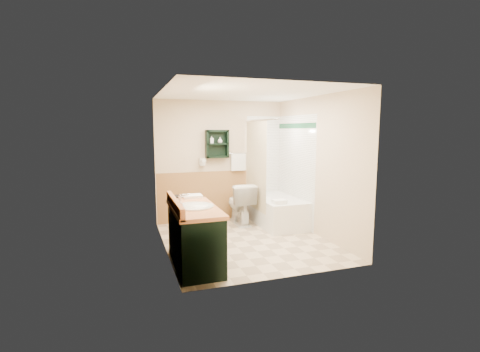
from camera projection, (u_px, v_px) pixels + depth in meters
name	position (u px, v px, depth m)	size (l,w,h in m)	color
floor	(246.00, 241.00, 5.75)	(3.00, 3.00, 0.00)	beige
back_wall	(221.00, 161.00, 7.01)	(2.60, 0.04, 2.40)	beige
left_wall	(162.00, 172.00, 5.17)	(0.04, 3.00, 2.40)	beige
right_wall	(318.00, 166.00, 6.00)	(0.04, 3.00, 2.40)	beige
ceiling	(246.00, 92.00, 5.42)	(2.60, 3.00, 0.04)	white
wainscot_left	(166.00, 218.00, 5.27)	(2.98, 2.98, 1.00)	#A87244
wainscot_back	(221.00, 195.00, 7.07)	(2.58, 2.58, 1.00)	#A87244
mirror_frame	(170.00, 155.00, 4.63)	(1.30, 1.30, 1.00)	olive
mirror_glass	(170.00, 155.00, 4.63)	(1.20, 1.20, 0.90)	white
tile_right	(295.00, 170.00, 6.71)	(1.50, 1.50, 2.10)	white
tile_back	(268.00, 167.00, 7.31)	(0.95, 0.95, 2.10)	white
tile_accent	(296.00, 126.00, 6.60)	(1.50, 1.50, 0.10)	#154B2C
wall_shelf	(217.00, 144.00, 6.83)	(0.45, 0.15, 0.55)	black
hair_dryer	(202.00, 162.00, 6.80)	(0.10, 0.24, 0.18)	silver
towel_bar	(238.00, 153.00, 7.04)	(0.40, 0.06, 0.40)	white
curtain_rod	(259.00, 120.00, 6.35)	(0.03, 0.03, 1.60)	silver
shower_curtain	(256.00, 165.00, 6.63)	(1.05, 1.05, 1.70)	beige
vanity	(195.00, 236.00, 4.68)	(0.59, 1.28, 0.81)	black
bathtub	(276.00, 210.00, 6.78)	(0.79, 1.50, 0.53)	white
toilet	(240.00, 204.00, 6.76)	(0.45, 0.81, 0.80)	white
counter_towel	(192.00, 196.00, 5.26)	(0.28, 0.22, 0.04)	white
vanity_book	(174.00, 190.00, 5.26)	(0.16, 0.02, 0.21)	black
tub_towel	(279.00, 202.00, 6.16)	(0.23, 0.19, 0.07)	white
soap_bottle_a	(212.00, 141.00, 6.78)	(0.07, 0.15, 0.07)	white
soap_bottle_b	(220.00, 141.00, 6.83)	(0.09, 0.12, 0.09)	white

